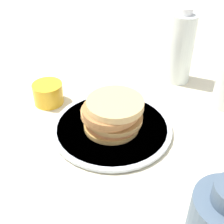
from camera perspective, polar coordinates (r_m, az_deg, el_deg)
ground_plane at (r=0.77m, az=2.13°, el=-2.32°), size 4.00×4.00×0.00m
plate at (r=0.75m, az=0.00°, el=-2.88°), size 0.29×0.29×0.01m
pancake_stack at (r=0.72m, az=0.08°, el=-0.34°), size 0.14×0.15×0.08m
juice_glass at (r=0.85m, az=-11.59°, el=3.36°), size 0.08×0.08×0.06m
cream_jug at (r=0.54m, az=19.79°, el=-18.43°), size 0.11×0.11×0.14m
water_bottle_mid at (r=0.92m, az=12.48°, el=11.29°), size 0.07×0.07×0.22m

